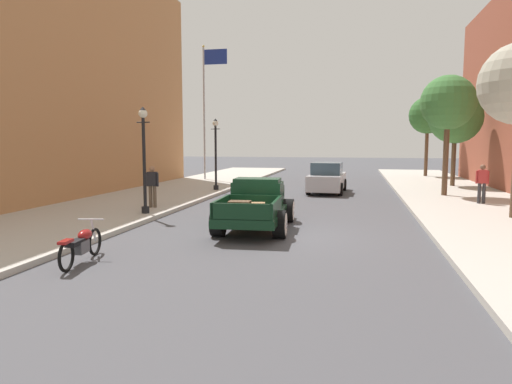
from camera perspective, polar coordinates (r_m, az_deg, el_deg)
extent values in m
plane|color=#47474C|center=(13.75, 2.18, -5.22)|extent=(140.00, 140.00, 0.00)
cube|color=#B7B2A8|center=(16.60, -23.34, -3.48)|extent=(5.50, 64.00, 0.15)
cube|color=black|center=(14.46, 0.01, -2.47)|extent=(2.02, 4.99, 0.24)
cube|color=black|center=(14.74, 0.22, -0.27)|extent=(1.62, 1.18, 0.80)
cube|color=black|center=(14.64, 0.19, 1.50)|extent=(1.48, 1.01, 0.12)
cube|color=#3D4C5B|center=(15.28, 0.56, 0.56)|extent=(1.33, 0.11, 0.44)
cube|color=black|center=(16.03, 0.95, -0.25)|extent=(1.40, 1.57, 0.52)
cube|color=silver|center=(16.82, 1.35, -0.01)|extent=(0.68, 0.14, 0.47)
cube|color=black|center=(13.08, -0.98, -2.78)|extent=(1.80, 2.19, 0.04)
cube|color=black|center=(13.21, -4.44, -1.74)|extent=(0.19, 2.10, 0.44)
cube|color=black|center=(12.93, 2.55, -1.91)|extent=(0.19, 2.10, 0.44)
cube|color=black|center=(12.06, -1.84, -2.49)|extent=(1.62, 0.17, 0.44)
cube|color=black|center=(14.03, -0.25, -1.26)|extent=(1.62, 0.17, 0.44)
cylinder|color=black|center=(15.96, -2.40, -2.17)|extent=(0.40, 0.82, 0.80)
cylinder|color=silver|center=(15.99, -3.05, -2.15)|extent=(0.05, 0.66, 0.66)
cylinder|color=silver|center=(16.00, -3.08, -2.15)|extent=(0.03, 0.24, 0.24)
cylinder|color=black|center=(15.69, 4.04, -2.32)|extent=(0.40, 0.82, 0.80)
cylinder|color=silver|center=(15.68, 4.71, -2.33)|extent=(0.05, 0.66, 0.66)
cylinder|color=silver|center=(15.68, 4.75, -2.33)|extent=(0.03, 0.24, 0.24)
cylinder|color=black|center=(13.36, -4.74, -3.83)|extent=(0.40, 0.82, 0.80)
cylinder|color=silver|center=(13.41, -5.51, -3.80)|extent=(0.05, 0.66, 0.66)
cylinder|color=silver|center=(13.41, -5.55, -3.80)|extent=(0.03, 0.24, 0.24)
cylinder|color=black|center=(13.05, 2.95, -4.06)|extent=(0.40, 0.82, 0.80)
cylinder|color=silver|center=(13.03, 3.76, -4.08)|extent=(0.05, 0.66, 0.66)
cylinder|color=silver|center=(13.03, 3.81, -4.08)|extent=(0.03, 0.24, 0.24)
cube|color=brown|center=(12.74, -2.06, -2.03)|extent=(0.62, 0.47, 0.40)
cube|color=#3D2D1E|center=(12.74, -2.06, -2.03)|extent=(0.62, 0.08, 0.42)
cube|color=olive|center=(13.31, 0.18, -1.93)|extent=(0.49, 0.39, 0.28)
torus|color=black|center=(11.77, -19.47, -5.86)|extent=(0.17, 0.67, 0.67)
torus|color=black|center=(10.49, -22.60, -7.45)|extent=(0.17, 0.67, 0.67)
cube|color=#4C4C51|center=(11.07, -21.06, -6.41)|extent=(0.30, 0.47, 0.28)
ellipsoid|color=maroon|center=(11.25, -20.57, -5.00)|extent=(0.34, 0.55, 0.24)
cube|color=black|center=(10.82, -21.65, -5.91)|extent=(0.30, 0.59, 0.10)
cylinder|color=silver|center=(11.66, -19.64, -4.48)|extent=(0.09, 0.26, 0.58)
cylinder|color=silver|center=(11.50, -19.93, -3.21)|extent=(0.62, 0.13, 0.04)
cube|color=maroon|center=(10.42, -22.67, -5.73)|extent=(0.24, 0.42, 0.06)
cube|color=#B7B7BC|center=(25.11, 8.87, 1.32)|extent=(1.92, 4.38, 0.80)
cube|color=#384C5B|center=(24.91, 8.86, 2.94)|extent=(1.61, 2.07, 0.64)
cylinder|color=black|center=(26.51, 7.39, 0.99)|extent=(0.25, 0.67, 0.66)
cylinder|color=black|center=(26.34, 10.95, 0.89)|extent=(0.25, 0.67, 0.66)
cylinder|color=black|center=(23.97, 6.56, 0.45)|extent=(0.25, 0.67, 0.66)
cylinder|color=black|center=(23.78, 10.50, 0.34)|extent=(0.25, 0.67, 0.66)
cylinder|color=brown|center=(18.60, -13.02, -0.56)|extent=(0.14, 0.14, 0.86)
cylinder|color=brown|center=(18.52, -12.52, -0.58)|extent=(0.14, 0.14, 0.86)
cube|color=#232328|center=(18.49, -12.82, 1.61)|extent=(0.36, 0.22, 0.56)
cylinder|color=#232328|center=(18.58, -13.44, 1.53)|extent=(0.09, 0.09, 0.54)
cylinder|color=#232328|center=(18.40, -12.20, 1.52)|extent=(0.09, 0.09, 0.54)
sphere|color=#9E7051|center=(18.46, -12.85, 2.85)|extent=(0.22, 0.22, 0.22)
cylinder|color=#333338|center=(21.49, 26.10, -0.14)|extent=(0.14, 0.14, 0.86)
cylinder|color=#333338|center=(21.54, 26.56, -0.15)|extent=(0.14, 0.14, 0.86)
cube|color=#B23333|center=(21.46, 26.42, 1.74)|extent=(0.36, 0.22, 0.56)
cylinder|color=#B23333|center=(21.41, 25.85, 1.68)|extent=(0.09, 0.09, 0.54)
cylinder|color=#B23333|center=(21.51, 26.99, 1.64)|extent=(0.09, 0.09, 0.54)
sphere|color=brown|center=(21.43, 26.47, 2.80)|extent=(0.22, 0.22, 0.22)
cylinder|color=black|center=(17.18, -13.63, -2.17)|extent=(0.28, 0.28, 0.24)
cylinder|color=black|center=(17.02, -13.78, 3.57)|extent=(0.12, 0.12, 3.20)
cylinder|color=black|center=(17.02, -13.91, 8.45)|extent=(0.50, 0.04, 0.04)
sphere|color=silver|center=(17.04, -13.93, 9.49)|extent=(0.32, 0.32, 0.32)
cone|color=black|center=(17.05, -13.95, 10.09)|extent=(0.24, 0.24, 0.14)
cylinder|color=black|center=(25.02, -5.01, 0.57)|extent=(0.28, 0.28, 0.24)
cylinder|color=black|center=(24.91, -5.05, 4.51)|extent=(0.12, 0.12, 3.20)
cylinder|color=black|center=(24.90, -5.08, 7.84)|extent=(0.50, 0.04, 0.04)
sphere|color=silver|center=(24.92, -5.09, 8.56)|extent=(0.32, 0.32, 0.32)
cone|color=black|center=(24.92, -5.09, 8.97)|extent=(0.24, 0.24, 0.14)
cylinder|color=#B2B2B7|center=(32.20, -6.48, 9.61)|extent=(0.12, 0.12, 9.00)
sphere|color=gold|center=(32.80, -6.58, 17.62)|extent=(0.16, 0.16, 0.16)
cube|color=navy|center=(32.40, -5.06, 16.47)|extent=(1.60, 0.03, 1.00)
cylinder|color=brown|center=(24.07, 22.59, 3.79)|extent=(0.26, 0.26, 3.50)
sphere|color=#3D7538|center=(24.13, 22.86, 10.27)|extent=(2.60, 2.60, 2.60)
cylinder|color=brown|center=(29.56, 23.42, 3.52)|extent=(0.26, 0.26, 2.89)
sphere|color=#3D7538|center=(29.58, 23.63, 8.55)|extent=(3.08, 3.08, 3.08)
cylinder|color=brown|center=(37.38, 20.49, 4.63)|extent=(0.26, 0.26, 3.57)
sphere|color=#33662D|center=(37.43, 20.65, 8.96)|extent=(2.79, 2.79, 2.79)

